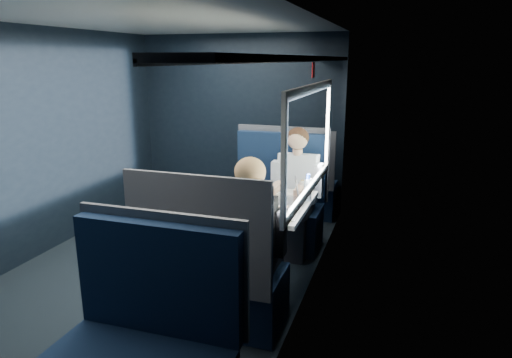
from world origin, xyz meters
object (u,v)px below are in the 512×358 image
(woman, at_px, (252,233))
(cup, at_px, (303,187))
(man, at_px, (296,186))
(laptop, at_px, (292,196))
(seat_bay_near, at_px, (275,206))
(seat_bay_far, at_px, (213,277))
(bottle_small, at_px, (308,189))
(seat_row_front, at_px, (295,185))
(seat_row_back, at_px, (148,351))
(table, at_px, (270,211))

(woman, height_order, cup, woman)
(woman, bearing_deg, man, 90.00)
(laptop, bearing_deg, seat_bay_near, 115.16)
(seat_bay_far, xyz_separation_m, bottle_small, (0.48, 1.06, 0.43))
(seat_bay_near, height_order, bottle_small, seat_bay_near)
(man, bearing_deg, seat_bay_near, 147.08)
(seat_bay_near, bearing_deg, woman, -80.55)
(seat_row_front, xyz_separation_m, bottle_small, (0.48, -1.61, 0.44))
(seat_row_back, height_order, cup, seat_row_back)
(seat_bay_near, relative_size, cup, 12.80)
(table, relative_size, bottle_small, 4.08)
(laptop, bearing_deg, man, 99.70)
(bottle_small, relative_size, cup, 2.49)
(woman, bearing_deg, seat_row_back, -102.93)
(seat_row_back, relative_size, woman, 0.88)
(seat_bay_near, distance_m, bottle_small, 0.95)
(seat_row_back, xyz_separation_m, woman, (0.25, 1.09, 0.32))
(seat_bay_far, bearing_deg, cup, 73.76)
(seat_bay_far, relative_size, woman, 0.95)
(seat_bay_far, xyz_separation_m, seat_row_front, (0.00, 2.67, -0.00))
(table, relative_size, seat_bay_far, 0.79)
(seat_bay_far, bearing_deg, seat_row_front, 90.00)
(table, height_order, bottle_small, bottle_small)
(seat_bay_near, height_order, cup, seat_bay_near)
(table, height_order, laptop, laptop)
(woman, distance_m, bottle_small, 0.93)
(woman, distance_m, cup, 1.16)
(seat_bay_near, height_order, laptop, seat_bay_near)
(table, bearing_deg, man, 84.48)
(man, bearing_deg, seat_bay_far, -99.03)
(laptop, relative_size, cup, 3.34)
(seat_bay_near, relative_size, laptop, 3.83)
(seat_bay_far, bearing_deg, seat_row_back, -90.00)
(seat_row_back, xyz_separation_m, man, (0.25, 2.50, 0.31))
(seat_bay_far, bearing_deg, seat_bay_near, 90.40)
(woman, height_order, bottle_small, woman)
(laptop, height_order, cup, laptop)
(woman, bearing_deg, bottle_small, 75.50)
(woman, bearing_deg, seat_bay_near, 99.45)
(seat_bay_far, relative_size, bottle_small, 5.14)
(seat_row_front, height_order, seat_row_back, same)
(seat_row_front, relative_size, seat_row_back, 1.00)
(seat_bay_far, distance_m, seat_row_back, 0.92)
(seat_row_front, bearing_deg, woman, -84.30)
(seat_bay_far, xyz_separation_m, man, (0.25, 1.57, 0.30))
(seat_bay_far, xyz_separation_m, laptop, (0.35, 0.96, 0.38))
(bottle_small, bearing_deg, seat_row_front, 106.56)
(seat_row_front, bearing_deg, seat_bay_near, -90.75)
(seat_bay_far, height_order, bottle_small, seat_bay_far)
(seat_bay_far, height_order, seat_row_front, seat_bay_far)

